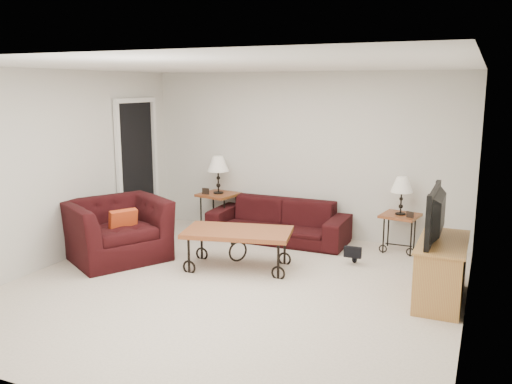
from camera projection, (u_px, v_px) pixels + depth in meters
ground at (232, 288)px, 6.17m from camera, size 5.00×5.00×0.00m
wall_back at (303, 155)px, 8.17m from camera, size 5.00×0.02×2.50m
wall_front at (70, 239)px, 3.68m from camera, size 5.00×0.02×2.50m
wall_left at (58, 168)px, 6.91m from camera, size 0.02×5.00×2.50m
wall_right at (473, 200)px, 4.94m from camera, size 0.02×5.00×2.50m
ceiling at (230, 66)px, 5.68m from camera, size 5.00×5.00×0.00m
doorway at (137, 168)px, 8.42m from camera, size 0.08×0.94×2.04m
sofa at (278, 221)px, 8.01m from camera, size 2.07×0.81×0.61m
side_table_left at (219, 212)px, 8.60m from camera, size 0.63×0.63×0.60m
side_table_right at (399, 233)px, 7.49m from camera, size 0.56×0.56×0.53m
lamp_left at (218, 175)px, 8.49m from camera, size 0.39×0.39×0.60m
lamp_right at (401, 196)px, 7.38m from camera, size 0.35×0.35×0.53m
photo_frame_left at (206, 191)px, 8.46m from camera, size 0.12×0.02×0.10m
photo_frame_right at (410, 215)px, 7.23m from camera, size 0.10×0.05×0.09m
coffee_table at (238, 249)px, 6.78m from camera, size 1.46×1.00×0.50m
armchair at (117, 230)px, 7.13m from camera, size 1.55×1.61×0.80m
throw_pillow at (123, 223)px, 7.00m from camera, size 0.26×0.36×0.36m
tv_stand at (441, 271)px, 5.75m from camera, size 0.46×1.11×0.67m
television at (443, 215)px, 5.64m from camera, size 0.13×1.00×0.57m
backpack at (355, 247)px, 6.99m from camera, size 0.36×0.29×0.45m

